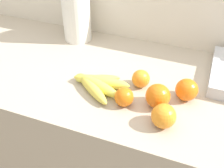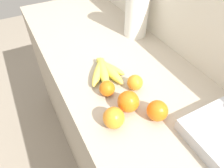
{
  "view_description": "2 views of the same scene",
  "coord_description": "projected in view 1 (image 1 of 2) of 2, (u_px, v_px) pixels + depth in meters",
  "views": [
    {
      "loc": [
        0.26,
        -0.79,
        1.55
      ],
      "look_at": [
        -0.01,
        -0.1,
        0.97
      ],
      "focal_mm": 44.03,
      "sensor_mm": 36.0,
      "label": 1
    },
    {
      "loc": [
        0.55,
        -0.39,
        1.53
      ],
      "look_at": [
        0.07,
        -0.13,
        1.0
      ],
      "focal_mm": 32.42,
      "sensor_mm": 36.0,
      "label": 2
    }
  ],
  "objects": [
    {
      "name": "counter",
      "position": [
        121.0,
        154.0,
        1.33
      ],
      "size": [
        1.98,
        0.61,
        0.93
      ],
      "primitive_type": "cube",
      "color": "#ADA08C",
      "rests_on": "ground"
    },
    {
      "name": "wall_back",
      "position": [
        143.0,
        84.0,
        1.46
      ],
      "size": [
        2.38,
        0.06,
        1.3
      ],
      "primitive_type": "cube",
      "color": "silver",
      "rests_on": "ground"
    },
    {
      "name": "banana_bunch",
      "position": [
        97.0,
        84.0,
        0.98
      ],
      "size": [
        0.21,
        0.18,
        0.04
      ],
      "color": "#E7D04C",
      "rests_on": "counter"
    },
    {
      "name": "orange_front",
      "position": [
        141.0,
        79.0,
        0.98
      ],
      "size": [
        0.07,
        0.07,
        0.07
      ],
      "primitive_type": "sphere",
      "color": "orange",
      "rests_on": "counter"
    },
    {
      "name": "orange_far_right",
      "position": [
        124.0,
        97.0,
        0.9
      ],
      "size": [
        0.06,
        0.06,
        0.06
      ],
      "primitive_type": "sphere",
      "color": "orange",
      "rests_on": "counter"
    },
    {
      "name": "orange_right",
      "position": [
        164.0,
        116.0,
        0.83
      ],
      "size": [
        0.08,
        0.08,
        0.08
      ],
      "primitive_type": "sphere",
      "color": "orange",
      "rests_on": "counter"
    },
    {
      "name": "orange_back_right",
      "position": [
        158.0,
        96.0,
        0.89
      ],
      "size": [
        0.08,
        0.08,
        0.08
      ],
      "primitive_type": "sphere",
      "color": "orange",
      "rests_on": "counter"
    },
    {
      "name": "orange_back_left",
      "position": [
        187.0,
        90.0,
        0.92
      ],
      "size": [
        0.08,
        0.08,
        0.08
      ],
      "primitive_type": "sphere",
      "color": "orange",
      "rests_on": "counter"
    },
    {
      "name": "paper_towel_roll",
      "position": [
        76.0,
        10.0,
        1.19
      ],
      "size": [
        0.12,
        0.12,
        0.31
      ],
      "color": "white",
      "rests_on": "counter"
    }
  ]
}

